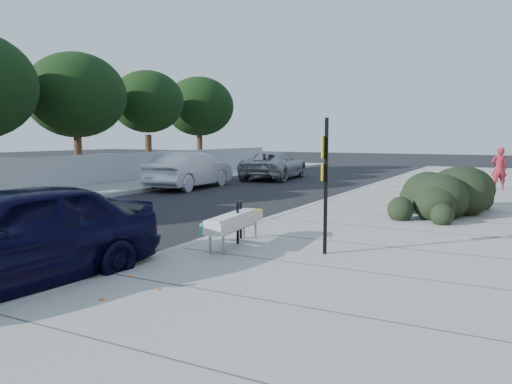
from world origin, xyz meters
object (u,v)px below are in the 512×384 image
(bench, at_px, (234,222))
(suv_silver, at_px, (274,165))
(bike_rack, at_px, (239,217))
(sign_post, at_px, (325,177))
(sedan_navy, at_px, (7,238))
(pedestrian, at_px, (499,168))
(wagon_silver, at_px, (191,170))

(bench, height_order, suv_silver, suv_silver)
(bench, xyz_separation_m, bike_rack, (-0.13, 0.41, 0.02))
(bench, distance_m, sign_post, 2.05)
(sedan_navy, bearing_deg, bench, 71.44)
(bike_rack, bearing_deg, pedestrian, 49.38)
(sign_post, relative_size, sedan_navy, 0.52)
(pedestrian, bearing_deg, bike_rack, 52.01)
(bike_rack, height_order, suv_silver, suv_silver)
(bench, bearing_deg, sedan_navy, -119.94)
(wagon_silver, bearing_deg, sign_post, 132.15)
(sedan_navy, xyz_separation_m, wagon_silver, (-6.34, 13.52, -0.01))
(bench, bearing_deg, wagon_silver, 123.77)
(bench, xyz_separation_m, sign_post, (1.81, 0.20, 0.94))
(sedan_navy, bearing_deg, pedestrian, 77.61)
(sign_post, xyz_separation_m, suv_silver, (-8.70, 15.77, -0.84))
(bench, xyz_separation_m, sedan_navy, (-1.69, -3.74, 0.18))
(sign_post, distance_m, suv_silver, 18.03)
(suv_silver, xyz_separation_m, pedestrian, (11.06, -1.83, 0.27))
(bench, xyz_separation_m, suv_silver, (-6.89, 15.97, 0.10))
(bench, distance_m, wagon_silver, 12.66)
(sign_post, height_order, sedan_navy, sign_post)
(bench, relative_size, suv_silver, 0.39)
(bike_rack, bearing_deg, suv_silver, 90.26)
(pedestrian, bearing_deg, wagon_silver, -0.95)
(bike_rack, distance_m, wagon_silver, 12.26)
(wagon_silver, relative_size, suv_silver, 0.93)
(sign_post, xyz_separation_m, wagon_silver, (-9.85, 9.58, -0.77))
(bench, height_order, sign_post, sign_post)
(bench, relative_size, sedan_navy, 0.43)
(bench, xyz_separation_m, wagon_silver, (-8.03, 9.78, 0.17))
(pedestrian, bearing_deg, sedan_navy, 51.25)
(bike_rack, bearing_deg, wagon_silver, 106.93)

